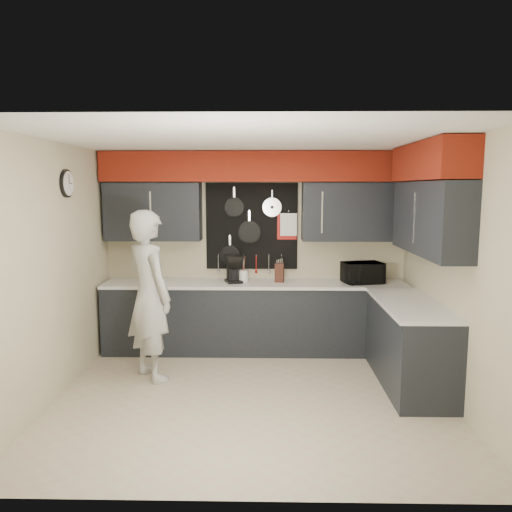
{
  "coord_description": "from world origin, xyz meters",
  "views": [
    {
      "loc": [
        0.14,
        -4.91,
        2.14
      ],
      "look_at": [
        0.03,
        0.5,
        1.39
      ],
      "focal_mm": 35.0,
      "sensor_mm": 36.0,
      "label": 1
    }
  ],
  "objects_px": {
    "knife_block": "(279,273)",
    "utensil_crock": "(243,276)",
    "coffee_maker": "(234,268)",
    "microwave": "(362,273)",
    "person": "(150,295)"
  },
  "relations": [
    {
      "from": "microwave",
      "to": "knife_block",
      "type": "xyz_separation_m",
      "value": [
        -1.06,
        0.05,
        -0.01
      ]
    },
    {
      "from": "knife_block",
      "to": "person",
      "type": "xyz_separation_m",
      "value": [
        -1.47,
        -0.97,
        -0.09
      ]
    },
    {
      "from": "microwave",
      "to": "utensil_crock",
      "type": "distance_m",
      "value": 1.53
    },
    {
      "from": "knife_block",
      "to": "person",
      "type": "relative_size",
      "value": 0.13
    },
    {
      "from": "knife_block",
      "to": "microwave",
      "type": "bearing_deg",
      "value": 6.23
    },
    {
      "from": "knife_block",
      "to": "coffee_maker",
      "type": "xyz_separation_m",
      "value": [
        -0.59,
        -0.02,
        0.06
      ]
    },
    {
      "from": "microwave",
      "to": "person",
      "type": "xyz_separation_m",
      "value": [
        -2.53,
        -0.92,
        -0.11
      ]
    },
    {
      "from": "knife_block",
      "to": "utensil_crock",
      "type": "bearing_deg",
      "value": -169.6
    },
    {
      "from": "person",
      "to": "coffee_maker",
      "type": "bearing_deg",
      "value": -84.56
    },
    {
      "from": "microwave",
      "to": "person",
      "type": "distance_m",
      "value": 2.7
    },
    {
      "from": "microwave",
      "to": "person",
      "type": "height_order",
      "value": "person"
    },
    {
      "from": "microwave",
      "to": "knife_block",
      "type": "height_order",
      "value": "microwave"
    },
    {
      "from": "knife_block",
      "to": "utensil_crock",
      "type": "relative_size",
      "value": 1.56
    },
    {
      "from": "coffee_maker",
      "to": "microwave",
      "type": "bearing_deg",
      "value": -20.3
    },
    {
      "from": "coffee_maker",
      "to": "person",
      "type": "xyz_separation_m",
      "value": [
        -0.88,
        -0.95,
        -0.15
      ]
    }
  ]
}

